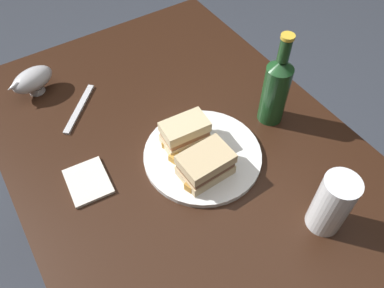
# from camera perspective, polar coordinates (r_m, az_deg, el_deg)

# --- Properties ---
(ground_plane) EXTENTS (6.00, 6.00, 0.00)m
(ground_plane) POSITION_cam_1_polar(r_m,az_deg,el_deg) (1.57, -0.96, -17.12)
(ground_plane) COLOR #333842
(dining_table) EXTENTS (1.11, 0.79, 0.73)m
(dining_table) POSITION_cam_1_polar(r_m,az_deg,el_deg) (1.24, -1.19, -10.92)
(dining_table) COLOR black
(dining_table) RESTS_ON ground
(plate) EXTENTS (0.28, 0.28, 0.01)m
(plate) POSITION_cam_1_polar(r_m,az_deg,el_deg) (0.91, 1.59, -1.65)
(plate) COLOR white
(plate) RESTS_ON dining_table
(sandwich_half_left) EXTENTS (0.07, 0.11, 0.07)m
(sandwich_half_left) POSITION_cam_1_polar(r_m,az_deg,el_deg) (0.90, -1.10, 1.73)
(sandwich_half_left) COLOR beige
(sandwich_half_left) RESTS_ON plate
(sandwich_half_right) EXTENTS (0.08, 0.12, 0.07)m
(sandwich_half_right) POSITION_cam_1_polar(r_m,az_deg,el_deg) (0.85, 2.23, -3.02)
(sandwich_half_right) COLOR #CCB284
(sandwich_half_right) RESTS_ON plate
(potato_wedge_front) EXTENTS (0.03, 0.04, 0.02)m
(potato_wedge_front) POSITION_cam_1_polar(r_m,az_deg,el_deg) (0.92, -3.38, 0.34)
(potato_wedge_front) COLOR #B77F33
(potato_wedge_front) RESTS_ON plate
(potato_wedge_middle) EXTENTS (0.04, 0.05, 0.02)m
(potato_wedge_middle) POSITION_cam_1_polar(r_m,az_deg,el_deg) (0.85, 0.32, -5.68)
(potato_wedge_middle) COLOR #B77F33
(potato_wedge_middle) RESTS_ON plate
(potato_wedge_back) EXTENTS (0.04, 0.03, 0.02)m
(potato_wedge_back) POSITION_cam_1_polar(r_m,az_deg,el_deg) (0.88, 0.63, -2.38)
(potato_wedge_back) COLOR gold
(potato_wedge_back) RESTS_ON plate
(potato_wedge_left_edge) EXTENTS (0.06, 0.04, 0.02)m
(potato_wedge_left_edge) POSITION_cam_1_polar(r_m,az_deg,el_deg) (0.88, -1.85, -2.50)
(potato_wedge_left_edge) COLOR gold
(potato_wedge_left_edge) RESTS_ON plate
(potato_wedge_right_edge) EXTENTS (0.04, 0.05, 0.02)m
(potato_wedge_right_edge) POSITION_cam_1_polar(r_m,az_deg,el_deg) (0.86, -0.14, -4.51)
(potato_wedge_right_edge) COLOR #AD702D
(potato_wedge_right_edge) RESTS_ON plate
(pint_glass) EXTENTS (0.07, 0.07, 0.15)m
(pint_glass) POSITION_cam_1_polar(r_m,az_deg,el_deg) (0.81, 20.11, -8.76)
(pint_glass) COLOR white
(pint_glass) RESTS_ON dining_table
(gravy_boat) EXTENTS (0.10, 0.14, 0.07)m
(gravy_boat) POSITION_cam_1_polar(r_m,az_deg,el_deg) (1.12, -22.91, 8.85)
(gravy_boat) COLOR #B7B7BC
(gravy_boat) RESTS_ON dining_table
(cider_bottle) EXTENTS (0.06, 0.06, 0.25)m
(cider_bottle) POSITION_cam_1_polar(r_m,az_deg,el_deg) (0.95, 12.48, 8.15)
(cider_bottle) COLOR #19421E
(cider_bottle) RESTS_ON dining_table
(napkin) EXTENTS (0.12, 0.10, 0.01)m
(napkin) POSITION_cam_1_polar(r_m,az_deg,el_deg) (0.90, -15.35, -5.45)
(napkin) COLOR silver
(napkin) RESTS_ON dining_table
(fork) EXTENTS (0.14, 0.14, 0.01)m
(fork) POSITION_cam_1_polar(r_m,az_deg,el_deg) (1.06, -16.58, 5.13)
(fork) COLOR silver
(fork) RESTS_ON dining_table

